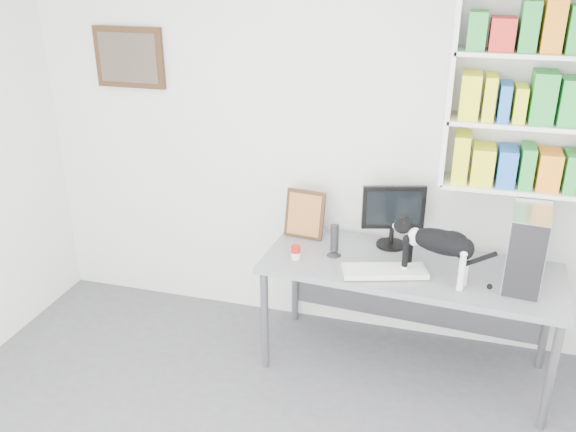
{
  "coord_description": "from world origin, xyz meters",
  "views": [
    {
      "loc": [
        0.95,
        -1.91,
        2.58
      ],
      "look_at": [
        -0.02,
        1.53,
        1.02
      ],
      "focal_mm": 38.0,
      "sensor_mm": 36.0,
      "label": 1
    }
  ],
  "objects_px": {
    "bookshelf": "(540,90)",
    "keyboard": "(384,271)",
    "desk": "(406,318)",
    "cat": "(438,254)",
    "leaning_print": "(305,213)",
    "pc_tower": "(527,246)",
    "monitor": "(393,216)",
    "speaker": "(334,240)",
    "soup_can": "(296,252)"
  },
  "relations": [
    {
      "from": "desk",
      "to": "speaker",
      "type": "distance_m",
      "value": 0.7
    },
    {
      "from": "bookshelf",
      "to": "cat",
      "type": "height_order",
      "value": "bookshelf"
    },
    {
      "from": "cat",
      "to": "pc_tower",
      "type": "bearing_deg",
      "value": 32.79
    },
    {
      "from": "pc_tower",
      "to": "cat",
      "type": "relative_size",
      "value": 0.82
    },
    {
      "from": "pc_tower",
      "to": "leaning_print",
      "type": "xyz_separation_m",
      "value": [
        -1.4,
        0.25,
        -0.06
      ]
    },
    {
      "from": "keyboard",
      "to": "leaning_print",
      "type": "xyz_separation_m",
      "value": [
        -0.6,
        0.39,
        0.15
      ]
    },
    {
      "from": "cat",
      "to": "soup_can",
      "type": "bearing_deg",
      "value": -165.28
    },
    {
      "from": "bookshelf",
      "to": "desk",
      "type": "bearing_deg",
      "value": -154.25
    },
    {
      "from": "keyboard",
      "to": "soup_can",
      "type": "bearing_deg",
      "value": 158.74
    },
    {
      "from": "monitor",
      "to": "keyboard",
      "type": "relative_size",
      "value": 0.86
    },
    {
      "from": "pc_tower",
      "to": "leaning_print",
      "type": "distance_m",
      "value": 1.43
    },
    {
      "from": "speaker",
      "to": "soup_can",
      "type": "distance_m",
      "value": 0.26
    },
    {
      "from": "bookshelf",
      "to": "soup_can",
      "type": "relative_size",
      "value": 13.78
    },
    {
      "from": "speaker",
      "to": "leaning_print",
      "type": "xyz_separation_m",
      "value": [
        -0.26,
        0.23,
        0.06
      ]
    },
    {
      "from": "pc_tower",
      "to": "soup_can",
      "type": "distance_m",
      "value": 1.39
    },
    {
      "from": "desk",
      "to": "cat",
      "type": "relative_size",
      "value": 3.27
    },
    {
      "from": "bookshelf",
      "to": "leaning_print",
      "type": "height_order",
      "value": "bookshelf"
    },
    {
      "from": "desk",
      "to": "pc_tower",
      "type": "bearing_deg",
      "value": 3.17
    },
    {
      "from": "soup_can",
      "to": "leaning_print",
      "type": "bearing_deg",
      "value": 94.76
    },
    {
      "from": "desk",
      "to": "soup_can",
      "type": "relative_size",
      "value": 20.5
    },
    {
      "from": "desk",
      "to": "cat",
      "type": "xyz_separation_m",
      "value": [
        0.16,
        -0.14,
        0.56
      ]
    },
    {
      "from": "monitor",
      "to": "soup_can",
      "type": "height_order",
      "value": "monitor"
    },
    {
      "from": "monitor",
      "to": "cat",
      "type": "xyz_separation_m",
      "value": [
        0.31,
        -0.4,
        -0.04
      ]
    },
    {
      "from": "soup_can",
      "to": "cat",
      "type": "height_order",
      "value": "cat"
    },
    {
      "from": "pc_tower",
      "to": "cat",
      "type": "height_order",
      "value": "pc_tower"
    },
    {
      "from": "leaning_print",
      "to": "soup_can",
      "type": "relative_size",
      "value": 3.8
    },
    {
      "from": "leaning_print",
      "to": "cat",
      "type": "distance_m",
      "value": 0.99
    },
    {
      "from": "bookshelf",
      "to": "desk",
      "type": "height_order",
      "value": "bookshelf"
    },
    {
      "from": "pc_tower",
      "to": "speaker",
      "type": "xyz_separation_m",
      "value": [
        -1.15,
        0.02,
        -0.12
      ]
    },
    {
      "from": "monitor",
      "to": "leaning_print",
      "type": "relative_size",
      "value": 1.28
    },
    {
      "from": "desk",
      "to": "speaker",
      "type": "height_order",
      "value": "speaker"
    },
    {
      "from": "desk",
      "to": "cat",
      "type": "height_order",
      "value": "cat"
    },
    {
      "from": "desk",
      "to": "speaker",
      "type": "xyz_separation_m",
      "value": [
        -0.49,
        0.01,
        0.5
      ]
    },
    {
      "from": "monitor",
      "to": "keyboard",
      "type": "height_order",
      "value": "monitor"
    },
    {
      "from": "bookshelf",
      "to": "keyboard",
      "type": "relative_size",
      "value": 2.43
    },
    {
      "from": "keyboard",
      "to": "speaker",
      "type": "relative_size",
      "value": 2.3
    },
    {
      "from": "desk",
      "to": "pc_tower",
      "type": "xyz_separation_m",
      "value": [
        0.66,
        -0.01,
        0.62
      ]
    },
    {
      "from": "speaker",
      "to": "soup_can",
      "type": "height_order",
      "value": "speaker"
    },
    {
      "from": "pc_tower",
      "to": "cat",
      "type": "xyz_separation_m",
      "value": [
        -0.5,
        -0.14,
        -0.06
      ]
    },
    {
      "from": "bookshelf",
      "to": "keyboard",
      "type": "xyz_separation_m",
      "value": [
        -0.77,
        -0.45,
        -1.06
      ]
    },
    {
      "from": "pc_tower",
      "to": "speaker",
      "type": "distance_m",
      "value": 1.16
    },
    {
      "from": "desk",
      "to": "soup_can",
      "type": "bearing_deg",
      "value": -168.0
    },
    {
      "from": "keyboard",
      "to": "soup_can",
      "type": "relative_size",
      "value": 5.67
    },
    {
      "from": "desk",
      "to": "cat",
      "type": "bearing_deg",
      "value": -38.5
    },
    {
      "from": "monitor",
      "to": "desk",
      "type": "bearing_deg",
      "value": -74.11
    },
    {
      "from": "desk",
      "to": "cat",
      "type": "distance_m",
      "value": 0.6
    },
    {
      "from": "leaning_print",
      "to": "keyboard",
      "type": "bearing_deg",
      "value": -25.86
    },
    {
      "from": "leaning_print",
      "to": "desk",
      "type": "bearing_deg",
      "value": -10.96
    },
    {
      "from": "monitor",
      "to": "leaning_print",
      "type": "xyz_separation_m",
      "value": [
        -0.59,
        -0.01,
        -0.05
      ]
    },
    {
      "from": "bookshelf",
      "to": "soup_can",
      "type": "bearing_deg",
      "value": -163.31
    }
  ]
}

